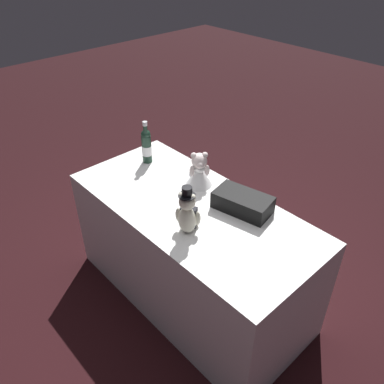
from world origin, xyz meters
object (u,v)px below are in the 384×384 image
object	(u,v)px
teddy_bear_groom	(188,213)
champagne_bottle	(147,145)
teddy_bear_bride	(199,170)
gift_case_black	(243,202)
signing_pen	(194,206)

from	to	relation	value
teddy_bear_groom	champagne_bottle	distance (m)	0.80
teddy_bear_bride	gift_case_black	world-z (taller)	teddy_bear_bride
signing_pen	gift_case_black	size ratio (longest dim) A/B	0.33
teddy_bear_groom	champagne_bottle	size ratio (longest dim) A/B	0.96
teddy_bear_bride	champagne_bottle	distance (m)	0.45
signing_pen	gift_case_black	xyz separation A→B (m)	(-0.21, -0.19, 0.05)
teddy_bear_groom	teddy_bear_bride	size ratio (longest dim) A/B	1.25
champagne_bottle	signing_pen	bearing A→B (deg)	168.77
signing_pen	gift_case_black	world-z (taller)	gift_case_black
teddy_bear_groom	champagne_bottle	bearing A→B (deg)	-21.55
champagne_bottle	teddy_bear_groom	bearing A→B (deg)	158.45
signing_pen	teddy_bear_bride	bearing A→B (deg)	-49.33
gift_case_black	teddy_bear_bride	bearing A→B (deg)	-1.20
teddy_bear_groom	teddy_bear_bride	xyz separation A→B (m)	(0.30, -0.37, -0.02)
gift_case_black	teddy_bear_groom	bearing A→B (deg)	77.89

